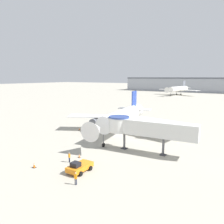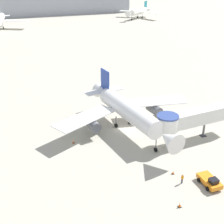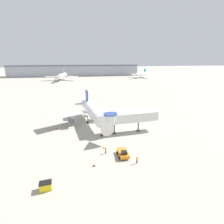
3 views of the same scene
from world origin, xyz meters
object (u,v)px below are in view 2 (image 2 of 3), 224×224
jet_bridge (190,118)px  background_jet_teal_tail (139,11)px  ground_crew_marshaller (182,178)px  main_airplane (127,110)px  traffic_cone_apron_front (180,205)px  traffic_cone_near_nose (173,172)px  traffic_cone_port_wing (73,141)px  pushback_tug_orange (210,181)px

jet_bridge → background_jet_teal_tail: background_jet_teal_tail is taller
jet_bridge → ground_crew_marshaller: bearing=-130.7°
main_airplane → ground_crew_marshaller: (1.25, -19.77, -3.34)m
main_airplane → ground_crew_marshaller: main_airplane is taller
traffic_cone_apron_front → background_jet_teal_tail: 171.87m
traffic_cone_near_nose → traffic_cone_port_wing: 20.32m
jet_bridge → background_jet_teal_tail: 152.71m
main_airplane → traffic_cone_port_wing: 12.80m
pushback_tug_orange → main_airplane: bearing=103.1°
main_airplane → ground_crew_marshaller: bearing=-95.1°
traffic_cone_near_nose → ground_crew_marshaller: 2.66m
pushback_tug_orange → traffic_cone_near_nose: (-3.93, 4.51, -0.46)m
background_jet_teal_tail → ground_crew_marshaller: bearing=-59.9°
pushback_tug_orange → traffic_cone_port_wing: bearing=130.5°
jet_bridge → traffic_cone_apron_front: size_ratio=20.59×
jet_bridge → traffic_cone_apron_front: (-11.55, -15.96, -4.38)m
main_airplane → traffic_cone_apron_front: main_airplane is taller
background_jet_teal_tail → traffic_cone_port_wing: bearing=-66.9°
ground_crew_marshaller → background_jet_teal_tail: bearing=-102.0°
jet_bridge → traffic_cone_port_wing: 23.09m
traffic_cone_near_nose → background_jet_teal_tail: bearing=67.4°
jet_bridge → traffic_cone_apron_front: bearing=-130.2°
traffic_cone_port_wing → background_jet_teal_tail: (76.30, 135.96, 4.01)m
traffic_cone_apron_front → ground_crew_marshaller: ground_crew_marshaller is taller
main_airplane → traffic_cone_port_wing: (-12.04, -1.76, -3.97)m
jet_bridge → traffic_cone_near_nose: jet_bridge is taller
main_airplane → pushback_tug_orange: 22.57m
main_airplane → background_jet_teal_tail: 148.79m
traffic_cone_port_wing → background_jet_teal_tail: bearing=60.7°
jet_bridge → traffic_cone_near_nose: size_ratio=25.28×
main_airplane → jet_bridge: main_airplane is taller
traffic_cone_apron_front → background_jet_teal_tail: background_jet_teal_tail is taller
traffic_cone_near_nose → traffic_cone_port_wing: size_ratio=0.92×
traffic_cone_near_nose → background_jet_teal_tail: background_jet_teal_tail is taller
pushback_tug_orange → traffic_cone_apron_front: size_ratio=5.03×
background_jet_teal_tail → traffic_cone_near_nose: bearing=-60.2°
traffic_cone_apron_front → traffic_cone_near_nose: (3.10, 7.17, -0.08)m
traffic_cone_near_nose → traffic_cone_port_wing: (-13.21, 15.43, 0.03)m
pushback_tug_orange → jet_bridge: bearing=71.1°
jet_bridge → traffic_cone_near_nose: bearing=-138.2°
jet_bridge → pushback_tug_orange: 14.61m
jet_bridge → traffic_cone_port_wing: (-21.66, 6.64, -4.43)m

